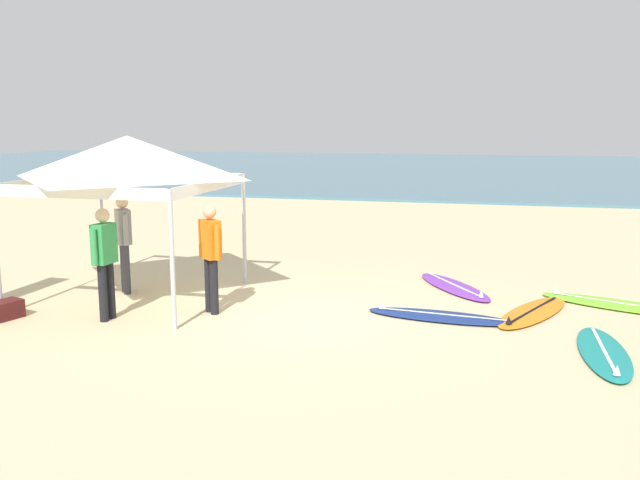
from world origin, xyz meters
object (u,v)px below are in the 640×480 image
object	(u,v)px
person_orange	(210,251)
person_green	(105,256)
surfboard_lime	(620,305)
surfboard_purple	(454,287)
surfboard_navy	(441,316)
person_grey	(124,238)
surfboard_teal	(604,353)
surfboard_orange	(533,312)
gear_bag_near_tent	(1,311)
canopy_tent	(128,158)

from	to	relation	value
person_orange	person_green	bearing A→B (deg)	-152.16
surfboard_lime	surfboard_purple	world-z (taller)	same
surfboard_navy	surfboard_purple	world-z (taller)	same
surfboard_purple	person_grey	size ratio (longest dim) A/B	1.29
surfboard_navy	surfboard_teal	xyz separation A→B (m)	(2.16, -1.16, 0.00)
surfboard_orange	person_grey	bearing A→B (deg)	-177.37
person_green	surfboard_purple	bearing A→B (deg)	32.91
gear_bag_near_tent	person_green	bearing A→B (deg)	14.15
surfboard_navy	person_grey	xyz separation A→B (m)	(-5.49, 0.26, 0.95)
surfboard_purple	person_orange	xyz separation A→B (m)	(-3.63, -2.51, 0.95)
surfboard_orange	surfboard_teal	bearing A→B (deg)	-65.84
surfboard_lime	surfboard_teal	bearing A→B (deg)	-104.00
canopy_tent	person_orange	world-z (taller)	canopy_tent
surfboard_lime	surfboard_purple	distance (m)	2.75
surfboard_teal	surfboard_purple	xyz separation A→B (m)	(-2.05, 3.12, -0.00)
surfboard_purple	surfboard_orange	distance (m)	1.89
person_grey	person_green	xyz separation A→B (m)	(0.58, -1.54, 0.00)
surfboard_orange	gear_bag_near_tent	distance (m)	8.18
canopy_tent	surfboard_orange	xyz separation A→B (m)	(6.56, 0.60, -2.35)
surfboard_navy	surfboard_lime	bearing A→B (deg)	25.92
person_grey	surfboard_teal	bearing A→B (deg)	-10.46
surfboard_lime	person_grey	world-z (taller)	person_grey
surfboard_teal	person_grey	world-z (taller)	person_grey
surfboard_teal	gear_bag_near_tent	size ratio (longest dim) A/B	3.64
surfboard_navy	person_orange	size ratio (longest dim) A/B	1.37
surfboard_lime	surfboard_purple	xyz separation A→B (m)	(-2.68, 0.61, 0.00)
surfboard_orange	person_green	size ratio (longest dim) A/B	1.35
surfboard_purple	person_grey	xyz separation A→B (m)	(-5.60, -1.70, 0.95)
canopy_tent	surfboard_purple	size ratio (longest dim) A/B	1.38
surfboard_lime	person_orange	size ratio (longest dim) A/B	1.52
surfboard_teal	gear_bag_near_tent	world-z (taller)	gear_bag_near_tent
surfboard_teal	surfboard_lime	bearing A→B (deg)	76.00
surfboard_navy	surfboard_lime	xyz separation A→B (m)	(2.78, 1.35, -0.00)
surfboard_teal	surfboard_orange	xyz separation A→B (m)	(-0.78, 1.73, -0.00)
surfboard_teal	person_grey	distance (m)	7.84
person_orange	gear_bag_near_tent	distance (m)	3.28
canopy_tent	surfboard_lime	xyz separation A→B (m)	(7.96, 1.38, -2.35)
person_grey	surfboard_lime	bearing A→B (deg)	7.55
surfboard_lime	gear_bag_near_tent	bearing A→B (deg)	-161.86
surfboard_purple	person_grey	world-z (taller)	person_grey
person_grey	person_green	world-z (taller)	same
person_green	person_grey	bearing A→B (deg)	110.50
canopy_tent	surfboard_teal	bearing A→B (deg)	-8.78
surfboard_purple	person_orange	size ratio (longest dim) A/B	1.29
surfboard_navy	surfboard_teal	bearing A→B (deg)	-28.20
canopy_tent	surfboard_teal	xyz separation A→B (m)	(7.34, -1.13, -2.35)
surfboard_teal	person_green	distance (m)	7.14
surfboard_teal	person_grey	bearing A→B (deg)	169.54
canopy_tent	surfboard_teal	size ratio (longest dim) A/B	1.40
surfboard_orange	person_grey	world-z (taller)	person_grey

